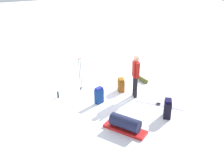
% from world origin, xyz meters
% --- Properties ---
extents(ground_plane, '(80.00, 80.00, 0.00)m').
position_xyz_m(ground_plane, '(0.00, 0.00, 0.00)').
color(ground_plane, white).
extents(skier_standing, '(0.36, 0.51, 1.70)m').
position_xyz_m(skier_standing, '(-0.93, 0.26, 0.95)').
color(skier_standing, black).
rests_on(skier_standing, ground_plane).
extents(ski_pair_near, '(1.07, 1.66, 0.05)m').
position_xyz_m(ski_pair_near, '(-1.20, 1.29, 0.01)').
color(ski_pair_near, silver).
rests_on(ski_pair_near, ground_plane).
extents(backpack_large_dark, '(0.37, 0.43, 0.55)m').
position_xyz_m(backpack_large_dark, '(-0.79, -0.44, 0.27)').
color(backpack_large_dark, brown).
rests_on(backpack_large_dark, ground_plane).
extents(backpack_bright, '(0.43, 0.42, 0.67)m').
position_xyz_m(backpack_bright, '(-0.81, 2.03, 0.33)').
color(backpack_bright, black).
rests_on(backpack_bright, ground_plane).
extents(backpack_small_spare, '(0.34, 0.26, 0.64)m').
position_xyz_m(backpack_small_spare, '(0.50, -0.14, 0.31)').
color(backpack_small_spare, navy).
rests_on(backpack_small_spare, ground_plane).
extents(ski_poles_planted_near, '(0.16, 0.10, 1.39)m').
position_xyz_m(ski_poles_planted_near, '(0.47, -1.55, 0.77)').
color(ski_poles_planted_near, black).
rests_on(ski_poles_planted_near, ground_plane).
extents(gear_sled, '(0.93, 1.44, 0.49)m').
position_xyz_m(gear_sled, '(0.81, 1.77, 0.22)').
color(gear_sled, red).
rests_on(gear_sled, ground_plane).
extents(sleeping_mat_rolled, '(0.24, 0.57, 0.18)m').
position_xyz_m(sleeping_mat_rolled, '(-2.17, -0.58, 0.09)').
color(sleeping_mat_rolled, '#50561F').
rests_on(sleeping_mat_rolled, ground_plane).
extents(thermos_bottle, '(0.07, 0.07, 0.26)m').
position_xyz_m(thermos_bottle, '(1.56, -1.45, 0.13)').
color(thermos_bottle, black).
rests_on(thermos_bottle, ground_plane).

